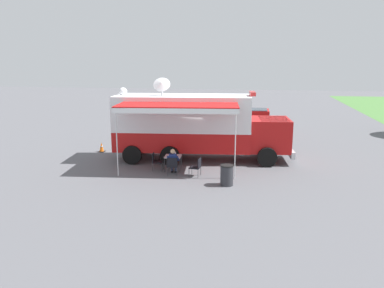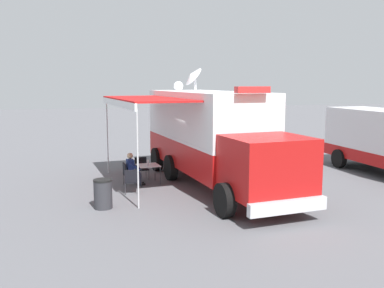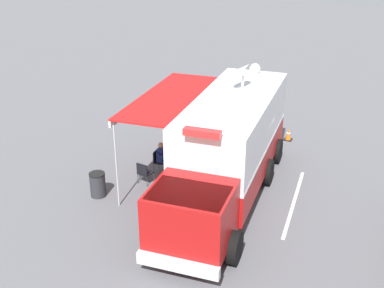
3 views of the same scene
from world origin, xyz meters
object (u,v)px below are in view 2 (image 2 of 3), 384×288
Objects in this scene: folding_chair_at_table at (128,172)px; seated_responder at (133,168)px; folding_chair_spare_by_truck at (132,179)px; folding_chair_beside_table at (141,166)px; folding_table at (148,166)px; water_bottle at (148,163)px; trash_bin at (103,194)px; command_truck at (212,134)px; traffic_cone at (192,152)px.

seated_responder reaches higher than folding_chair_at_table.
seated_responder is at bearing -99.31° from folding_chair_spare_by_truck.
folding_chair_beside_table is (-0.67, -1.00, 0.00)m from folding_chair_at_table.
folding_chair_beside_table is at bearing -115.90° from seated_responder.
seated_responder is at bearing 12.48° from folding_table.
water_bottle is 0.25× the size of trash_bin.
trash_bin is (1.27, 2.66, -0.20)m from seated_responder.
folding_chair_at_table is 2.86m from trash_bin.
folding_table is at bearing -101.26° from water_bottle.
folding_chair_spare_by_truck is at bearing -125.98° from trash_bin.
folding_table is 1.00× the size of folding_chair_at_table.
trash_bin is at bearing 67.79° from folding_chair_at_table.
folding_chair_at_table is at bearing -90.28° from folding_chair_spare_by_truck.
seated_responder is (0.48, 0.98, 0.14)m from folding_chair_beside_table.
command_truck reaches higher than folding_chair_spare_by_truck.
water_bottle is 0.61m from seated_responder.
folding_chair_beside_table is at bearing -83.64° from water_bottle.
traffic_cone is (-5.03, -7.81, -0.18)m from trash_bin.
folding_chair_beside_table is 1.10m from seated_responder.
seated_responder reaches higher than water_bottle.
folding_table is 0.87m from folding_chair_beside_table.
seated_responder is (0.61, 0.14, -0.02)m from folding_table.
folding_chair_spare_by_truck is (0.67, 2.17, 0.00)m from folding_chair_beside_table.
folding_table is at bearing -121.43° from folding_chair_spare_by_truck.
command_truck is at bearing 163.75° from water_bottle.
folding_table is 0.21m from water_bottle.
folding_chair_spare_by_truck is at bearing 89.72° from folding_chair_at_table.
folding_chair_spare_by_truck is (3.10, 0.52, -1.43)m from command_truck.
water_bottle is 0.39× the size of traffic_cone.
folding_chair_at_table is at bearing -112.21° from trash_bin.
folding_chair_beside_table is (0.13, -0.85, -0.16)m from folding_table.
trash_bin is (1.07, 1.48, -0.06)m from folding_chair_spare_by_truck.
folding_chair_beside_table is (2.43, -1.65, -1.43)m from command_truck.
command_truck is 11.12× the size of folding_chair_at_table.
folding_chair_at_table reaches higher than traffic_cone.
folding_chair_at_table is 0.70× the size of seated_responder.
folding_table is 0.96× the size of trash_bin.
folding_chair_beside_table is 0.70× the size of seated_responder.
folding_chair_at_table and folding_chair_spare_by_truck have the same top height.
command_truck is at bearing 168.18° from folding_chair_at_table.
command_truck reaches higher than folding_table.
water_bottle reaches higher than folding_chair_at_table.
folding_chair_spare_by_truck is at bearing 80.69° from seated_responder.
water_bottle is 0.84m from folding_chair_at_table.
folding_chair_beside_table is at bearing -81.09° from folding_table.
water_bottle is at bearing 78.74° from folding_table.
traffic_cone is at bearing -126.13° from seated_responder.
water_bottle is at bearing -16.25° from command_truck.
seated_responder reaches higher than folding_chair_beside_table.
trash_bin is at bearing 55.25° from water_bottle.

